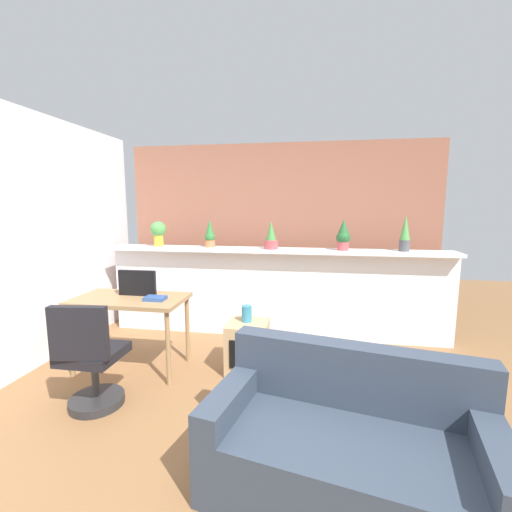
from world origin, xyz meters
name	(u,v)px	position (x,y,z in m)	size (l,w,h in m)	color
ground_plane	(244,437)	(0.00, 0.00, 0.00)	(12.00, 12.00, 0.00)	brown
divider_wall	(275,294)	(0.00, 2.00, 0.54)	(4.25, 0.16, 1.09)	white
plant_shelf	(275,250)	(0.00, 1.96, 1.11)	(4.25, 0.35, 0.04)	white
brick_wall_behind	(280,235)	(0.00, 2.60, 1.25)	(4.25, 0.10, 2.50)	#935B47
potted_plant_0	(158,231)	(-1.53, 1.98, 1.32)	(0.20, 0.20, 0.33)	gold
potted_plant_1	(210,235)	(-0.83, 1.98, 1.29)	(0.13, 0.13, 0.35)	#C66B42
potted_plant_2	(271,237)	(-0.04, 1.92, 1.27)	(0.17, 0.17, 0.34)	#B7474C
potted_plant_3	(343,235)	(0.82, 1.94, 1.31)	(0.16, 0.16, 0.37)	#B7474C
potted_plant_4	(405,233)	(1.52, 1.98, 1.34)	(0.12, 0.12, 0.43)	#4C4C51
desk	(130,306)	(-1.33, 0.85, 0.67)	(1.10, 0.60, 0.75)	#99754C
tv_monitor	(137,283)	(-1.28, 0.93, 0.88)	(0.39, 0.04, 0.26)	black
office_chair	(91,364)	(-1.29, 0.14, 0.39)	(0.47, 0.47, 0.91)	#262628
side_cube_shelf	(248,347)	(-0.16, 1.00, 0.25)	(0.40, 0.41, 0.50)	tan
vase_on_shelf	(247,314)	(-0.18, 1.04, 0.58)	(0.10, 0.10, 0.16)	teal
book_on_desk	(155,298)	(-1.03, 0.80, 0.77)	(0.20, 0.14, 0.04)	#2D4C8C
couch	(347,447)	(0.68, -0.37, 0.28)	(1.68, 1.06, 0.80)	#333D4C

